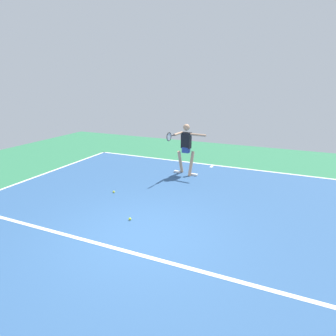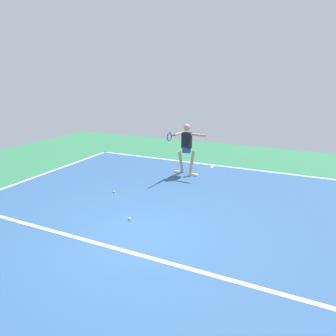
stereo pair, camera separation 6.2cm
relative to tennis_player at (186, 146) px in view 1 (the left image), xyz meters
name	(u,v)px [view 1 (the left image)]	position (x,y,z in m)	size (l,w,h in m)	color
ground_plane	(139,236)	(-0.60, 4.49, -1.07)	(20.61, 20.61, 0.00)	#2D754C
court_surface	(139,236)	(-0.60, 4.49, -1.06)	(10.81, 12.25, 0.00)	#2D5484
court_line_baseline_near	(213,165)	(-0.60, -1.58, -1.06)	(10.81, 0.10, 0.01)	white
court_line_service	(124,250)	(-0.60, 5.10, -1.06)	(8.11, 0.10, 0.01)	white
court_line_centre_mark	(212,166)	(-0.60, -1.38, -1.06)	(0.10, 0.30, 0.01)	white
tennis_player	(186,146)	(0.00, 0.00, 0.00)	(1.21, 1.26, 1.85)	tan
tennis_ball_near_player	(114,192)	(1.35, 2.57, -1.03)	(0.07, 0.07, 0.07)	yellow
tennis_ball_far_corner	(130,219)	(-0.03, 3.92, -1.03)	(0.07, 0.07, 0.07)	#CCE033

